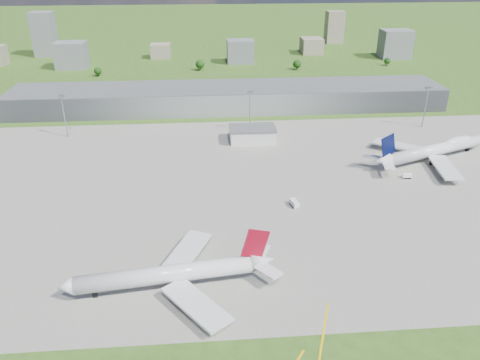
{
  "coord_description": "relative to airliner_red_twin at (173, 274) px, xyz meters",
  "views": [
    {
      "loc": [
        -17.72,
        -155.69,
        102.18
      ],
      "look_at": [
        -2.74,
        31.01,
        9.0
      ],
      "focal_mm": 35.0,
      "sensor_mm": 36.0,
      "label": 1
    }
  ],
  "objects": [
    {
      "name": "ground",
      "position": [
        29.77,
        179.56,
        -5.21
      ],
      "size": [
        1400.0,
        1400.0,
        0.0
      ],
      "primitive_type": "plane",
      "color": "#36531A",
      "rests_on": "ground"
    },
    {
      "name": "apron",
      "position": [
        39.77,
        69.56,
        -5.17
      ],
      "size": [
        360.0,
        190.0,
        0.08
      ],
      "primitive_type": "cube",
      "color": "gray",
      "rests_on": "ground"
    },
    {
      "name": "terminal",
      "position": [
        29.77,
        194.56,
        2.29
      ],
      "size": [
        300.0,
        42.0,
        15.0
      ],
      "primitive_type": "cube",
      "color": "gray",
      "rests_on": "ground"
    },
    {
      "name": "ops_building",
      "position": [
        39.77,
        129.56,
        -1.21
      ],
      "size": [
        26.0,
        16.0,
        8.0
      ],
      "primitive_type": "cube",
      "color": "silver",
      "rests_on": "ground"
    },
    {
      "name": "mast_west",
      "position": [
        -70.23,
        144.56,
        12.5
      ],
      "size": [
        3.5,
        2.0,
        25.9
      ],
      "color": "gray",
      "rests_on": "ground"
    },
    {
      "name": "mast_center",
      "position": [
        39.77,
        144.56,
        12.5
      ],
      "size": [
        3.5,
        2.0,
        25.9
      ],
      "color": "gray",
      "rests_on": "ground"
    },
    {
      "name": "mast_east",
      "position": [
        149.77,
        144.56,
        12.5
      ],
      "size": [
        3.5,
        2.0,
        25.9
      ],
      "color": "gray",
      "rests_on": "ground"
    },
    {
      "name": "airliner_red_twin",
      "position": [
        0.0,
        0.0,
        0.0
      ],
      "size": [
        71.25,
        55.15,
        19.55
      ],
      "rotation": [
        0.0,
        0.0,
        3.26
      ],
      "color": "white",
      "rests_on": "ground"
    },
    {
      "name": "airliner_blue_quad",
      "position": [
        134.13,
        95.0,
        0.45
      ],
      "size": [
        74.67,
        56.92,
        20.35
      ],
      "rotation": [
        0.0,
        0.0,
        0.37
      ],
      "color": "white",
      "rests_on": "ground"
    },
    {
      "name": "tug_yellow",
      "position": [
        -4.44,
        8.25,
        -4.28
      ],
      "size": [
        4.1,
        3.51,
        1.77
      ],
      "rotation": [
        0.0,
        0.0,
        0.51
      ],
      "color": "#D19E0C",
      "rests_on": "ground"
    },
    {
      "name": "van_white_near",
      "position": [
        50.17,
        50.75,
        -3.78
      ],
      "size": [
        3.77,
        6.08,
        2.84
      ],
      "rotation": [
        0.0,
        0.0,
        1.81
      ],
      "color": "white",
      "rests_on": "ground"
    },
    {
      "name": "van_white_far",
      "position": [
        110.79,
        73.84,
        -4.0
      ],
      "size": [
        4.6,
        2.27,
        2.39
      ],
      "rotation": [
        0.0,
        0.0,
        -0.0
      ],
      "color": "white",
      "rests_on": "ground"
    },
    {
      "name": "bldg_w",
      "position": [
        -110.23,
        329.56,
        6.79
      ],
      "size": [
        28.0,
        22.0,
        24.0
      ],
      "primitive_type": "cube",
      "color": "slate",
      "rests_on": "ground"
    },
    {
      "name": "bldg_cw",
      "position": [
        -30.23,
        369.56,
        1.79
      ],
      "size": [
        20.0,
        18.0,
        14.0
      ],
      "primitive_type": "cube",
      "color": "gray",
      "rests_on": "ground"
    },
    {
      "name": "bldg_c",
      "position": [
        49.77,
        339.56,
        5.79
      ],
      "size": [
        26.0,
        20.0,
        22.0
      ],
      "primitive_type": "cube",
      "color": "slate",
      "rests_on": "ground"
    },
    {
      "name": "bldg_ce",
      "position": [
        129.77,
        379.56,
        2.79
      ],
      "size": [
        22.0,
        24.0,
        16.0
      ],
      "primitive_type": "cube",
      "color": "gray",
      "rests_on": "ground"
    },
    {
      "name": "bldg_e",
      "position": [
        209.77,
        349.56,
        8.79
      ],
      "size": [
        30.0,
        22.0,
        28.0
      ],
      "primitive_type": "cube",
      "color": "slate",
      "rests_on": "ground"
    },
    {
      "name": "bldg_tall_w",
      "position": [
        -150.23,
        389.56,
        16.79
      ],
      "size": [
        22.0,
        20.0,
        44.0
      ],
      "primitive_type": "cube",
      "color": "slate",
      "rests_on": "ground"
    },
    {
      "name": "bldg_tall_e",
      "position": [
        169.77,
        439.56,
        12.79
      ],
      "size": [
        20.0,
        18.0,
        36.0
      ],
      "primitive_type": "cube",
      "color": "gray",
      "rests_on": "ground"
    },
    {
      "name": "tree_w",
      "position": [
        -80.23,
        294.56,
        -0.35
      ],
      "size": [
        6.75,
        6.75,
        8.25
      ],
      "color": "#382314",
      "rests_on": "ground"
    },
    {
      "name": "tree_c",
      "position": [
        9.77,
        309.56,
        0.63
      ],
      "size": [
        8.1,
        8.1,
        9.9
      ],
      "color": "#382314",
      "rests_on": "ground"
    },
    {
      "name": "tree_e",
      "position": [
        99.77,
        304.56,
        0.3
      ],
      "size": [
        7.65,
        7.65,
        9.35
      ],
      "color": "#382314",
      "rests_on": "ground"
    },
    {
      "name": "tree_far_e",
      "position": [
        189.77,
        314.56,
        -0.68
      ],
      "size": [
        6.3,
        6.3,
        7.7
      ],
      "color": "#382314",
      "rests_on": "ground"
    }
  ]
}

